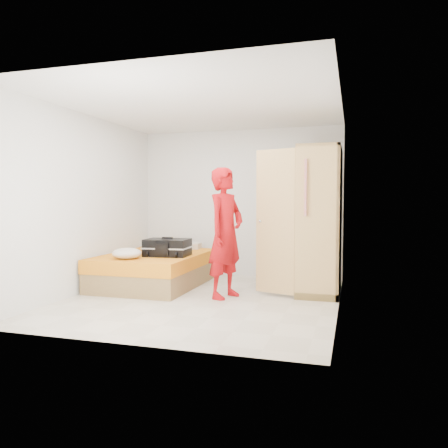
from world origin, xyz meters
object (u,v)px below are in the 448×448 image
(suitcase, at_px, (167,247))
(round_cushion, at_px, (127,253))
(bed, at_px, (155,269))
(person, at_px, (226,233))
(wardrobe, at_px, (317,224))

(suitcase, relative_size, round_cushion, 1.66)
(bed, xyz_separation_m, person, (1.33, -0.53, 0.65))
(wardrobe, height_order, round_cushion, wardrobe)
(wardrobe, xyz_separation_m, round_cushion, (-2.63, -0.82, -0.42))
(bed, bearing_deg, round_cushion, -100.32)
(bed, xyz_separation_m, suitcase, (0.29, -0.18, 0.38))
(round_cushion, bearing_deg, wardrobe, 17.38)
(wardrobe, xyz_separation_m, suitcase, (-2.21, -0.33, -0.37))
(bed, relative_size, wardrobe, 0.96)
(bed, relative_size, suitcase, 2.89)
(round_cushion, bearing_deg, suitcase, 49.69)
(round_cushion, bearing_deg, person, 5.61)
(suitcase, bearing_deg, person, -22.85)
(round_cushion, bearing_deg, bed, 79.68)
(wardrobe, distance_m, round_cushion, 2.78)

